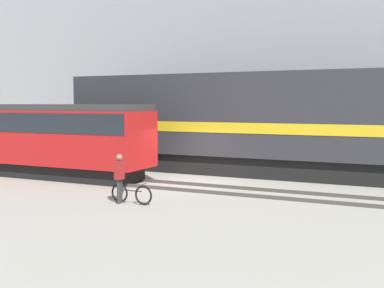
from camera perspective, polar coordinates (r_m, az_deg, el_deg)
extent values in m
plane|color=#9E998C|center=(21.89, -0.44, -4.58)|extent=(120.00, 120.00, 0.00)
cube|color=#47423D|center=(20.02, -3.08, -5.28)|extent=(60.00, 0.07, 0.14)
cube|color=#47423D|center=(21.27, -1.25, -4.67)|extent=(60.00, 0.07, 0.14)
cube|color=#47423D|center=(24.39, 2.39, -3.45)|extent=(60.00, 0.07, 0.14)
cube|color=#47423D|center=(25.71, 3.63, -3.02)|extent=(60.00, 0.07, 0.14)
cube|color=#99999E|center=(32.59, 8.56, 9.20)|extent=(48.06, 6.00, 12.18)
cube|color=black|center=(24.42, 6.62, -2.45)|extent=(17.81, 2.55, 1.00)
cube|color=#2D2D33|center=(24.23, 6.67, 3.50)|extent=(19.35, 3.00, 4.06)
cube|color=gold|center=(24.26, 6.66, 2.06)|extent=(18.97, 3.04, 0.50)
cube|color=black|center=(23.94, -15.09, -3.09)|extent=(7.99, 2.00, 0.70)
cube|color=red|center=(23.78, -15.18, 0.78)|extent=(9.08, 2.50, 2.54)
cube|color=#1E2328|center=(23.74, -15.21, 2.52)|extent=(8.71, 2.54, 0.90)
cube|color=#333333|center=(23.72, -15.25, 4.21)|extent=(8.89, 2.38, 0.30)
torus|color=black|center=(17.14, -5.78, -6.07)|extent=(0.70, 0.08, 0.70)
torus|color=black|center=(17.69, -8.58, -5.75)|extent=(0.70, 0.08, 0.70)
cylinder|color=black|center=(17.39, -7.20, -5.51)|extent=(0.86, 0.05, 0.04)
cylinder|color=black|center=(17.58, -8.18, -5.29)|extent=(0.03, 0.03, 0.31)
cylinder|color=#262626|center=(17.07, -5.79, -4.75)|extent=(0.03, 0.44, 0.02)
cylinder|color=#333333|center=(17.56, -8.42, -5.54)|extent=(0.11, 0.11, 0.87)
cylinder|color=#333333|center=(17.43, -8.72, -5.62)|extent=(0.11, 0.11, 0.87)
cube|color=maroon|center=(17.37, -8.60, -3.07)|extent=(0.23, 0.36, 0.67)
sphere|color=#8C664C|center=(17.31, -8.62, -1.58)|extent=(0.24, 0.24, 0.24)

